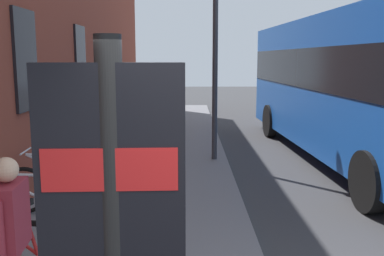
# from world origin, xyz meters

# --- Properties ---
(ground) EXTENTS (60.00, 60.00, 0.00)m
(ground) POSITION_xyz_m (6.00, -1.00, 0.00)
(ground) COLOR #38383A
(sidewalk_pavement) EXTENTS (24.00, 3.50, 0.12)m
(sidewalk_pavement) POSITION_xyz_m (8.00, 1.75, 0.06)
(sidewalk_pavement) COLOR slate
(sidewalk_pavement) RESTS_ON ground
(bicycle_by_door) EXTENTS (0.48, 1.76, 0.97)m
(bicycle_by_door) POSITION_xyz_m (3.77, 2.87, 0.51)
(bicycle_by_door) COLOR black
(bicycle_by_door) RESTS_ON sidewalk_pavement
(bicycle_end_of_row) EXTENTS (0.48, 1.77, 0.97)m
(bicycle_end_of_row) POSITION_xyz_m (4.83, 2.82, 0.51)
(bicycle_end_of_row) COLOR black
(bicycle_end_of_row) RESTS_ON sidewalk_pavement
(transit_info_sign) EXTENTS (0.11, 0.55, 2.40)m
(transit_info_sign) POSITION_xyz_m (0.13, 1.17, 1.72)
(transit_info_sign) COLOR black
(transit_info_sign) RESTS_ON sidewalk_pavement
(city_bus) EXTENTS (10.61, 3.03, 3.35)m
(city_bus) POSITION_xyz_m (8.58, -3.00, 1.92)
(city_bus) COLOR #1951B2
(city_bus) RESTS_ON ground
(pedestrian_crossing_street) EXTENTS (0.59, 0.25, 1.53)m
(pedestrian_crossing_street) POSITION_xyz_m (1.94, 2.36, 1.06)
(pedestrian_crossing_street) COLOR brown
(pedestrian_crossing_street) RESTS_ON sidewalk_pavement
(street_lamp) EXTENTS (0.28, 0.28, 4.79)m
(street_lamp) POSITION_xyz_m (8.34, 0.30, 2.99)
(street_lamp) COLOR #333338
(street_lamp) RESTS_ON sidewalk_pavement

